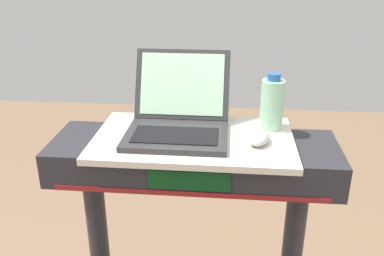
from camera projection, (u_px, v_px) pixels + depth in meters
desk_board at (194, 140)px, 1.30m from camera, size 0.62×0.37×0.02m
laptop at (178, 118)px, 1.32m from camera, size 0.31×0.34×0.23m
computer_mouse at (259, 138)px, 1.25m from camera, size 0.09×0.11×0.03m
water_bottle at (272, 103)px, 1.33m from camera, size 0.07×0.07×0.18m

